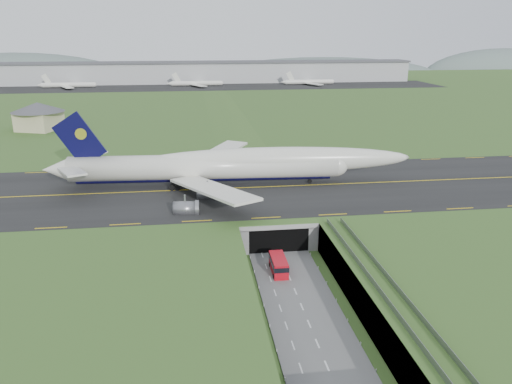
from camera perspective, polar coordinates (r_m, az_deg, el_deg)
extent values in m
plane|color=#345421|center=(93.47, 3.50, -9.02)|extent=(900.00, 900.00, 0.00)
cube|color=gray|center=(92.16, 3.53, -7.35)|extent=(800.00, 800.00, 6.00)
cube|color=slate|center=(86.94, 4.45, -11.16)|extent=(12.00, 75.00, 0.20)
cube|color=black|center=(121.44, 0.60, 0.54)|extent=(800.00, 44.00, 0.18)
cube|color=gray|center=(108.50, 1.65, -1.93)|extent=(16.00, 22.00, 1.00)
cube|color=gray|center=(108.53, -2.02, -3.34)|extent=(2.00, 22.00, 6.00)
cube|color=gray|center=(110.65, 5.22, -2.98)|extent=(2.00, 22.00, 6.00)
cube|color=black|center=(104.97, 2.07, -4.38)|extent=(12.00, 12.00, 5.00)
cube|color=#A8A8A3|center=(98.29, 2.68, -4.03)|extent=(17.00, 0.50, 0.80)
cube|color=#A8A8A3|center=(78.01, 14.33, -10.55)|extent=(3.00, 53.00, 0.50)
cube|color=gray|center=(77.17, 13.39, -10.17)|extent=(0.06, 53.00, 1.00)
cube|color=gray|center=(78.17, 15.34, -9.96)|extent=(0.06, 53.00, 1.00)
cylinder|color=#A8A8A3|center=(72.11, 16.99, -16.12)|extent=(0.90, 0.90, 5.60)
cylinder|color=#A8A8A3|center=(81.45, 13.52, -11.60)|extent=(0.90, 0.90, 5.60)
cylinder|color=#A8A8A3|center=(91.42, 10.87, -8.02)|extent=(0.90, 0.90, 5.60)
cylinder|color=silver|center=(121.88, -5.85, 2.89)|extent=(64.99, 9.76, 6.09)
sphere|color=silver|center=(125.21, 9.15, 3.15)|extent=(6.30, 6.30, 5.97)
cone|color=silver|center=(127.83, -21.85, 2.38)|extent=(6.98, 6.16, 5.79)
ellipsoid|color=silver|center=(122.29, 2.36, 3.68)|extent=(66.94, 9.38, 6.40)
ellipsoid|color=black|center=(124.81, 8.74, 3.49)|extent=(4.41, 2.90, 2.13)
cylinder|color=#090833|center=(122.51, -5.82, 1.81)|extent=(61.56, 6.05, 2.56)
cube|color=silver|center=(136.85, -4.90, 4.16)|extent=(21.22, 27.52, 2.56)
cube|color=silver|center=(132.58, -18.69, 3.89)|extent=(9.10, 11.18, 0.98)
cube|color=silver|center=(107.47, -4.99, 0.34)|extent=(18.80, 28.48, 2.56)
cube|color=silver|center=(119.22, -20.28, 2.23)|extent=(8.28, 11.31, 0.98)
cube|color=#090833|center=(124.52, -19.50, 5.65)|extent=(12.12, 1.26, 13.47)
cylinder|color=yellow|center=(124.13, -19.36, 6.31)|extent=(2.70, 0.82, 2.67)
cylinder|color=slate|center=(131.61, -5.41, 2.26)|extent=(5.12, 3.42, 3.14)
cylinder|color=slate|center=(141.43, -7.18, 3.30)|extent=(5.12, 3.42, 3.14)
cylinder|color=slate|center=(114.28, -5.54, -0.16)|extent=(5.12, 3.42, 3.14)
cylinder|color=slate|center=(105.03, -8.08, -1.89)|extent=(5.12, 3.42, 3.14)
cylinder|color=black|center=(125.01, 6.16, 1.24)|extent=(1.07, 0.53, 1.05)
cube|color=black|center=(123.19, -7.78, 1.00)|extent=(6.08, 6.98, 1.33)
cube|color=red|center=(92.14, 2.60, -8.31)|extent=(2.67, 6.99, 2.79)
cube|color=black|center=(91.89, 2.60, -8.00)|extent=(2.73, 7.08, 0.93)
cube|color=black|center=(92.65, 2.59, -8.96)|extent=(2.48, 6.52, 0.46)
cylinder|color=black|center=(90.40, 2.07, -9.61)|extent=(0.33, 0.84, 0.84)
cylinder|color=black|center=(94.49, 1.62, -8.33)|extent=(0.33, 0.84, 0.84)
cylinder|color=black|center=(90.78, 3.59, -9.52)|extent=(0.33, 0.84, 0.84)
cylinder|color=black|center=(94.86, 3.08, -8.24)|extent=(0.33, 0.84, 0.84)
cube|color=#C7BE90|center=(210.82, -23.53, 7.45)|extent=(17.25, 17.25, 7.14)
cone|color=#4C4C51|center=(210.06, -23.71, 8.89)|extent=(25.30, 25.30, 3.57)
cube|color=#B2B2B2|center=(383.21, -5.25, 13.45)|extent=(300.00, 22.00, 15.00)
cube|color=#4C4C51|center=(382.72, -5.28, 14.56)|extent=(302.00, 24.00, 1.20)
cube|color=black|center=(354.00, -4.99, 11.90)|extent=(320.00, 50.00, 0.08)
cylinder|color=silver|center=(367.30, -20.64, 11.39)|extent=(34.00, 3.20, 3.20)
cylinder|color=silver|center=(358.44, -6.79, 12.25)|extent=(34.00, 3.20, 3.20)
cylinder|color=silver|center=(368.61, 6.09, 12.42)|extent=(34.00, 3.20, 3.20)
ellipsoid|color=slate|center=(539.21, -25.74, 11.18)|extent=(220.00, 77.00, 56.00)
ellipsoid|color=slate|center=(531.70, 7.49, 12.68)|extent=(260.00, 91.00, 44.00)
ellipsoid|color=slate|center=(614.29, 26.23, 11.72)|extent=(180.00, 63.00, 60.00)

